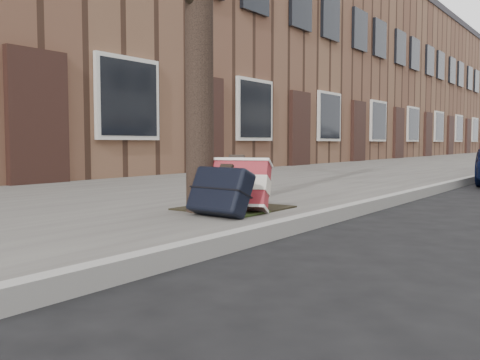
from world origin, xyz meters
The scene contains 6 objects.
ground centered at (0.00, 0.00, 0.00)m, with size 120.00×120.00×0.00m, color black.
near_sidewalk centered at (-3.70, 15.00, 0.06)m, with size 5.00×70.00×0.12m, color #66635D.
house_near centered at (-9.60, 16.00, 3.50)m, with size 6.80×40.00×7.00m, color brown.
dirt_patch centered at (-2.00, 1.20, 0.13)m, with size 0.85×0.85×0.01m, color black.
suitcase_red centered at (-1.85, 0.99, 0.36)m, with size 0.61×0.17×0.44m, color maroon.
suitcase_navy centered at (-1.78, 0.71, 0.33)m, with size 0.55×0.18×0.39m, color black.
Camera 1 is at (0.86, -2.76, 0.73)m, focal length 40.00 mm.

